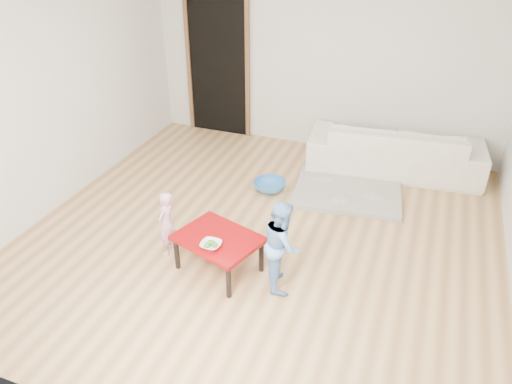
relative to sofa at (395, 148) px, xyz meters
The scene contains 13 objects.
floor 2.37m from the sofa, 119.10° to the right, with size 5.00×5.00×0.01m, color #9E7343.
back_wall 1.56m from the sofa, 158.48° to the left, with size 5.00×0.02×2.60m, color silver.
left_wall 4.29m from the sofa, 150.62° to the right, with size 0.02×5.00×2.60m, color silver.
doorway 2.86m from the sofa, behind, with size 1.02×0.08×2.11m, color brown, non-canonical shape.
sofa is the anchor object (origin of this frame).
cushion 0.50m from the sofa, 152.25° to the right, with size 0.46×0.41×0.12m, color orange.
red_table 3.07m from the sofa, 115.87° to the right, with size 0.78×0.58×0.39m, color maroon, non-canonical shape.
bowl 3.22m from the sofa, 114.49° to the right, with size 0.19×0.19×0.05m, color white.
broccoli 3.22m from the sofa, 114.49° to the right, with size 0.12×0.12×0.06m, color #2D5919, non-canonical shape.
child_pink 3.31m from the sofa, 126.07° to the right, with size 0.26×0.17×0.71m, color #CE5E81.
child_blue 2.83m from the sofa, 104.34° to the right, with size 0.44×0.34×0.90m, color #5B8BD2.
basin 1.79m from the sofa, 141.58° to the right, with size 0.41×0.41×0.13m, color #3074B7.
blanket 0.99m from the sofa, 117.88° to the right, with size 1.29×1.08×0.06m, color #BCB7A6, non-canonical shape.
Camera 1 is at (1.51, -4.25, 3.17)m, focal length 35.00 mm.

